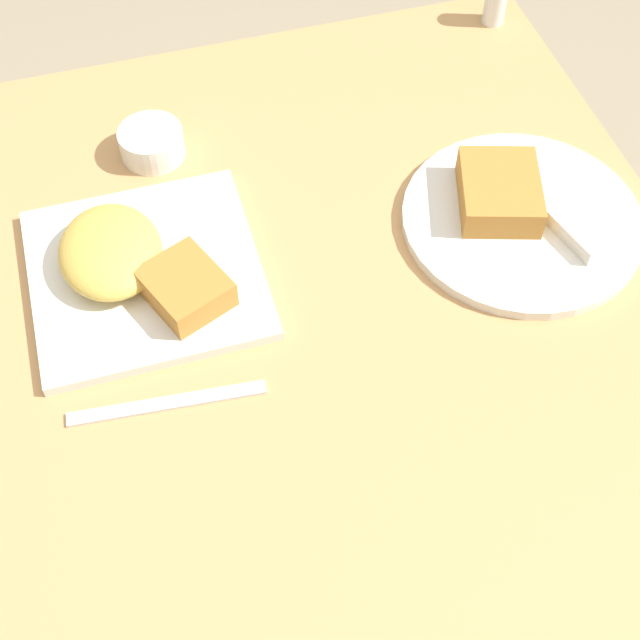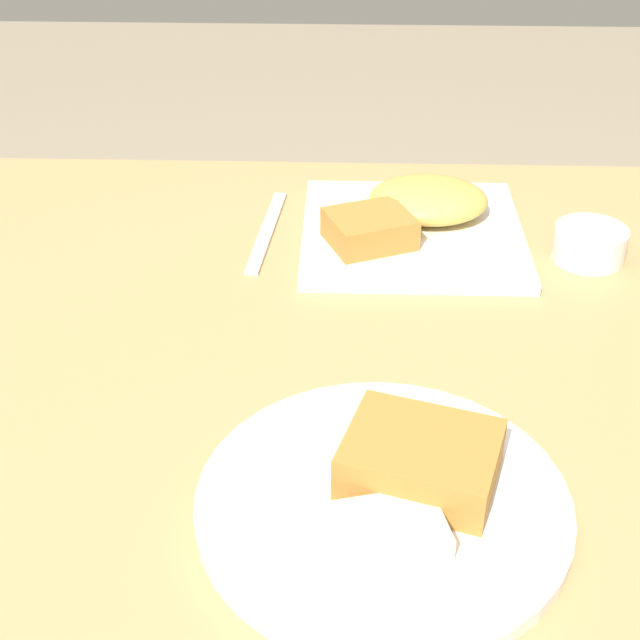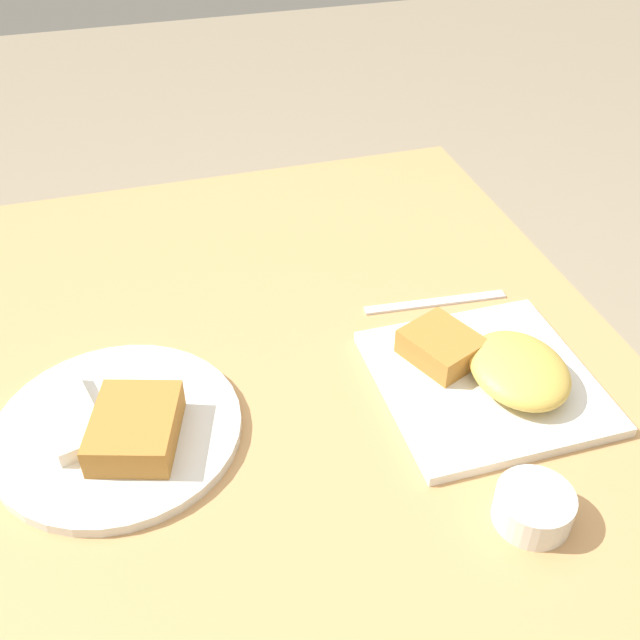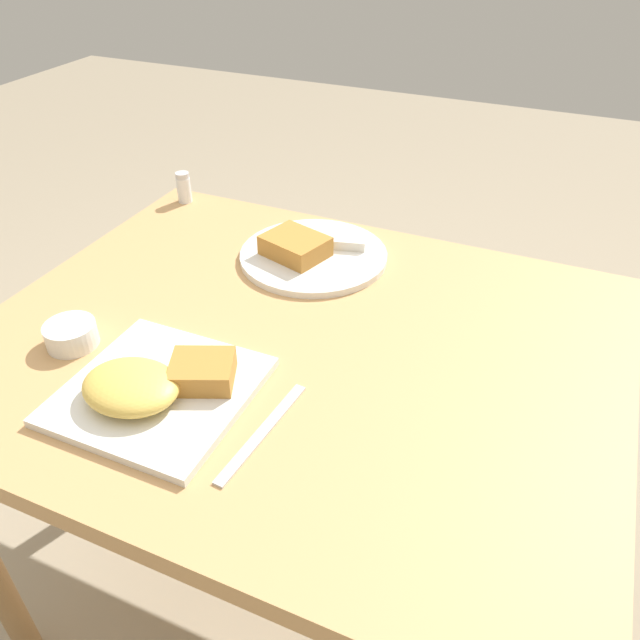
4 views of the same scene
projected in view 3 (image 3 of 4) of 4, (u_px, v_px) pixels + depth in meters
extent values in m
plane|color=gray|center=(309.00, 637.00, 1.48)|extent=(8.00, 8.00, 0.00)
cube|color=tan|center=(305.00, 363.00, 1.03)|extent=(1.06, 0.87, 0.04)
cylinder|color=#9F7649|center=(409.00, 321.00, 1.69)|extent=(0.05, 0.05, 0.71)
cylinder|color=#9F7649|center=(70.00, 385.00, 1.53)|extent=(0.05, 0.05, 0.71)
cube|color=white|center=(485.00, 381.00, 0.96)|extent=(0.27, 0.27, 0.01)
ellipsoid|color=#E5BC51|center=(519.00, 369.00, 0.93)|extent=(0.15, 0.12, 0.04)
cube|color=#B77A33|center=(441.00, 346.00, 0.98)|extent=(0.12, 0.11, 0.04)
cylinder|color=white|center=(117.00, 430.00, 0.89)|extent=(0.30, 0.30, 0.01)
cube|color=#B77A33|center=(135.00, 428.00, 0.86)|extent=(0.14, 0.13, 0.04)
cube|color=silver|center=(69.00, 416.00, 0.89)|extent=(0.14, 0.09, 0.02)
cylinder|color=white|center=(533.00, 507.00, 0.79)|extent=(0.08, 0.08, 0.04)
cylinder|color=#D1B775|center=(536.00, 497.00, 0.78)|extent=(0.07, 0.07, 0.00)
cube|color=silver|center=(435.00, 302.00, 1.10)|extent=(0.03, 0.21, 0.00)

